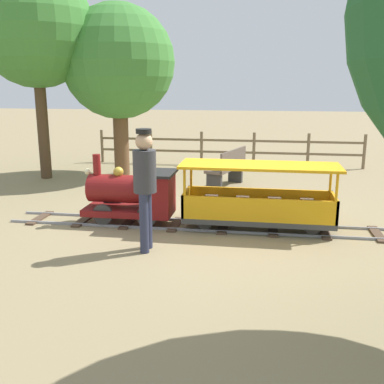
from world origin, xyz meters
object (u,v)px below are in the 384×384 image
Objects in this scene: conductor_person at (145,180)px; oak_tree_far at (118,63)px; park_bench at (228,168)px; locomotive at (134,194)px; passenger_car at (258,203)px; oak_tree_distant at (35,29)px.

oak_tree_far reaches higher than conductor_person.
park_bench is (3.89, -0.77, -0.54)m from conductor_person.
locomotive is 1.94m from passenger_car.
passenger_car is at bearing -52.58° from conductor_person.
oak_tree_far reaches higher than locomotive.
oak_tree_distant is at bearing 85.53° from park_bench.
oak_tree_far reaches higher than passenger_car.
locomotive is 0.89× the size of conductor_person.
conductor_person is 5.51m from oak_tree_far.
oak_tree_distant is (4.23, 3.52, 2.36)m from conductor_person.
oak_tree_distant is (0.33, 4.29, 2.90)m from park_bench.
conductor_person reaches higher than park_bench.
oak_tree_far is 1.90m from oak_tree_distant.
conductor_person is 5.98m from oak_tree_distant.
passenger_car is 0.51× the size of oak_tree_distant.
oak_tree_distant is (-0.68, 1.64, 0.69)m from oak_tree_far.
oak_tree_far is (4.90, 1.88, 1.67)m from conductor_person.
locomotive is 1.30m from conductor_person.
park_bench is 5.19m from oak_tree_distant.
oak_tree_distant reaches higher than conductor_person.
oak_tree_far is at bearing 20.21° from locomotive.
locomotive is 0.61× the size of passenger_car.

